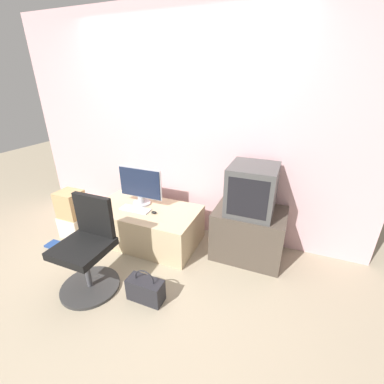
{
  "coord_description": "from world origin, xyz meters",
  "views": [
    {
      "loc": [
        1.27,
        -1.46,
        1.86
      ],
      "look_at": [
        0.28,
        0.96,
        0.69
      ],
      "focal_mm": 24.0,
      "sensor_mm": 36.0,
      "label": 1
    }
  ],
  "objects_px": {
    "main_monitor": "(140,186)",
    "book": "(56,245)",
    "crt_tv": "(252,189)",
    "cardboard_box_lower": "(75,225)",
    "mouse": "(154,212)",
    "office_chair": "(88,252)",
    "keyboard": "(135,209)",
    "handbag": "(146,289)"
  },
  "relations": [
    {
      "from": "main_monitor",
      "to": "book",
      "type": "bearing_deg",
      "value": -143.37
    },
    {
      "from": "crt_tv",
      "to": "book",
      "type": "bearing_deg",
      "value": -161.65
    },
    {
      "from": "cardboard_box_lower",
      "to": "main_monitor",
      "type": "bearing_deg",
      "value": 22.98
    },
    {
      "from": "main_monitor",
      "to": "mouse",
      "type": "bearing_deg",
      "value": -31.21
    },
    {
      "from": "office_chair",
      "to": "cardboard_box_lower",
      "type": "relative_size",
      "value": 2.96
    },
    {
      "from": "cardboard_box_lower",
      "to": "book",
      "type": "xyz_separation_m",
      "value": [
        -0.05,
        -0.29,
        -0.12
      ]
    },
    {
      "from": "cardboard_box_lower",
      "to": "book",
      "type": "height_order",
      "value": "cardboard_box_lower"
    },
    {
      "from": "office_chair",
      "to": "book",
      "type": "relative_size",
      "value": 4.05
    },
    {
      "from": "mouse",
      "to": "crt_tv",
      "type": "distance_m",
      "value": 1.12
    },
    {
      "from": "mouse",
      "to": "cardboard_box_lower",
      "type": "relative_size",
      "value": 0.22
    },
    {
      "from": "office_chair",
      "to": "cardboard_box_lower",
      "type": "distance_m",
      "value": 1.05
    },
    {
      "from": "keyboard",
      "to": "handbag",
      "type": "xyz_separation_m",
      "value": [
        0.58,
        -0.75,
        -0.33
      ]
    },
    {
      "from": "main_monitor",
      "to": "handbag",
      "type": "distance_m",
      "value": 1.22
    },
    {
      "from": "mouse",
      "to": "office_chair",
      "type": "xyz_separation_m",
      "value": [
        -0.25,
        -0.79,
        -0.06
      ]
    },
    {
      "from": "mouse",
      "to": "handbag",
      "type": "bearing_deg",
      "value": -66.66
    },
    {
      "from": "cardboard_box_lower",
      "to": "handbag",
      "type": "relative_size",
      "value": 0.92
    },
    {
      "from": "keyboard",
      "to": "mouse",
      "type": "bearing_deg",
      "value": 0.24
    },
    {
      "from": "book",
      "to": "handbag",
      "type": "bearing_deg",
      "value": -10.95
    },
    {
      "from": "crt_tv",
      "to": "book",
      "type": "distance_m",
      "value": 2.4
    },
    {
      "from": "handbag",
      "to": "main_monitor",
      "type": "bearing_deg",
      "value": 122.87
    },
    {
      "from": "keyboard",
      "to": "book",
      "type": "bearing_deg",
      "value": -151.4
    },
    {
      "from": "mouse",
      "to": "office_chair",
      "type": "bearing_deg",
      "value": -107.31
    },
    {
      "from": "keyboard",
      "to": "book",
      "type": "height_order",
      "value": "keyboard"
    },
    {
      "from": "keyboard",
      "to": "crt_tv",
      "type": "xyz_separation_m",
      "value": [
        1.28,
        0.24,
        0.37
      ]
    },
    {
      "from": "mouse",
      "to": "book",
      "type": "distance_m",
      "value": 1.29
    },
    {
      "from": "mouse",
      "to": "handbag",
      "type": "xyz_separation_m",
      "value": [
        0.32,
        -0.75,
        -0.34
      ]
    },
    {
      "from": "mouse",
      "to": "office_chair",
      "type": "height_order",
      "value": "office_chair"
    },
    {
      "from": "crt_tv",
      "to": "handbag",
      "type": "xyz_separation_m",
      "value": [
        -0.71,
        -0.99,
        -0.7
      ]
    },
    {
      "from": "keyboard",
      "to": "handbag",
      "type": "bearing_deg",
      "value": -52.47
    },
    {
      "from": "cardboard_box_lower",
      "to": "handbag",
      "type": "xyz_separation_m",
      "value": [
        1.39,
        -0.57,
        -0.02
      ]
    },
    {
      "from": "office_chair",
      "to": "keyboard",
      "type": "bearing_deg",
      "value": 90.4
    },
    {
      "from": "main_monitor",
      "to": "handbag",
      "type": "height_order",
      "value": "main_monitor"
    },
    {
      "from": "main_monitor",
      "to": "keyboard",
      "type": "distance_m",
      "value": 0.28
    },
    {
      "from": "handbag",
      "to": "book",
      "type": "height_order",
      "value": "handbag"
    },
    {
      "from": "cardboard_box_lower",
      "to": "handbag",
      "type": "bearing_deg",
      "value": -22.22
    },
    {
      "from": "keyboard",
      "to": "cardboard_box_lower",
      "type": "bearing_deg",
      "value": -167.6
    },
    {
      "from": "keyboard",
      "to": "cardboard_box_lower",
      "type": "distance_m",
      "value": 0.89
    },
    {
      "from": "cardboard_box_lower",
      "to": "keyboard",
      "type": "bearing_deg",
      "value": 12.4
    },
    {
      "from": "crt_tv",
      "to": "book",
      "type": "xyz_separation_m",
      "value": [
        -2.15,
        -0.71,
        -0.8
      ]
    },
    {
      "from": "office_chair",
      "to": "handbag",
      "type": "bearing_deg",
      "value": 3.98
    },
    {
      "from": "office_chair",
      "to": "book",
      "type": "distance_m",
      "value": 1.0
    },
    {
      "from": "main_monitor",
      "to": "cardboard_box_lower",
      "type": "distance_m",
      "value": 1.03
    }
  ]
}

